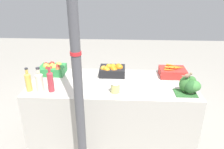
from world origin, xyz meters
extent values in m
plane|color=gray|center=(0.00, 0.00, 0.00)|extent=(10.00, 10.00, 0.00)
cube|color=#B7B2A8|center=(0.00, 0.00, 0.41)|extent=(1.87, 0.78, 0.81)
cylinder|color=#4C4C51|center=(-0.26, -0.59, 1.25)|extent=(0.08, 0.08, 2.51)
cylinder|color=red|center=(-0.26, -0.59, 1.35)|extent=(0.09, 0.09, 0.03)
cube|color=#2D8442|center=(-0.75, 0.22, 0.86)|extent=(0.31, 0.24, 0.10)
sphere|color=red|center=(-0.75, 0.16, 0.91)|extent=(0.06, 0.06, 0.06)
sphere|color=#9EBC42|center=(-0.71, 0.20, 0.91)|extent=(0.08, 0.08, 0.08)
sphere|color=red|center=(-0.77, 0.29, 0.91)|extent=(0.07, 0.07, 0.07)
sphere|color=red|center=(-0.78, 0.15, 0.91)|extent=(0.07, 0.07, 0.07)
sphere|color=#BC562D|center=(-0.65, 0.14, 0.90)|extent=(0.07, 0.07, 0.07)
sphere|color=#9EBC42|center=(-0.83, 0.21, 0.90)|extent=(0.08, 0.08, 0.08)
sphere|color=#9EBC42|center=(-0.72, 0.18, 0.91)|extent=(0.07, 0.07, 0.07)
sphere|color=#9EBC42|center=(-0.69, 0.29, 0.90)|extent=(0.08, 0.08, 0.08)
sphere|color=red|center=(-0.68, 0.20, 0.90)|extent=(0.08, 0.08, 0.08)
sphere|color=red|center=(-0.84, 0.25, 0.91)|extent=(0.07, 0.07, 0.07)
sphere|color=#9EBC42|center=(-0.75, 0.23, 0.90)|extent=(0.07, 0.07, 0.07)
cube|color=black|center=(-0.01, 0.22, 0.86)|extent=(0.31, 0.24, 0.10)
sphere|color=orange|center=(0.06, 0.28, 0.90)|extent=(0.07, 0.07, 0.07)
sphere|color=orange|center=(0.00, 0.20, 0.90)|extent=(0.08, 0.08, 0.08)
sphere|color=orange|center=(-0.05, 0.24, 0.91)|extent=(0.07, 0.07, 0.07)
sphere|color=orange|center=(0.00, 0.25, 0.90)|extent=(0.07, 0.07, 0.07)
sphere|color=orange|center=(-0.11, 0.17, 0.90)|extent=(0.08, 0.08, 0.08)
sphere|color=orange|center=(0.08, 0.21, 0.91)|extent=(0.09, 0.09, 0.09)
sphere|color=orange|center=(-0.06, 0.15, 0.90)|extent=(0.07, 0.07, 0.07)
sphere|color=orange|center=(0.02, 0.16, 0.89)|extent=(0.08, 0.08, 0.08)
sphere|color=orange|center=(-0.08, 0.16, 0.91)|extent=(0.08, 0.08, 0.08)
cube|color=red|center=(0.72, 0.22, 0.86)|extent=(0.31, 0.24, 0.10)
cone|color=orange|center=(0.67, 0.16, 0.92)|extent=(0.14, 0.04, 0.02)
cone|color=orange|center=(0.75, 0.20, 0.93)|extent=(0.13, 0.04, 0.03)
cone|color=orange|center=(0.79, 0.21, 0.93)|extent=(0.14, 0.06, 0.03)
cone|color=orange|center=(0.69, 0.21, 0.92)|extent=(0.14, 0.05, 0.03)
cone|color=orange|center=(0.72, 0.30, 0.92)|extent=(0.12, 0.06, 0.03)
cone|color=orange|center=(0.74, 0.24, 0.92)|extent=(0.16, 0.07, 0.03)
cube|color=#2D602D|center=(0.77, -0.22, 0.81)|extent=(0.22, 0.18, 0.01)
ellipsoid|color=#2D602D|center=(0.81, -0.23, 0.89)|extent=(0.13, 0.13, 0.14)
cylinder|color=#B2C693|center=(0.81, -0.23, 0.83)|extent=(0.03, 0.03, 0.02)
ellipsoid|color=#387033|center=(0.76, -0.18, 0.90)|extent=(0.11, 0.11, 0.16)
cylinder|color=#B2C693|center=(0.76, -0.18, 0.83)|extent=(0.03, 0.03, 0.02)
ellipsoid|color=#427F3D|center=(0.84, -0.22, 0.90)|extent=(0.15, 0.15, 0.11)
cylinder|color=#B2C693|center=(0.84, -0.22, 0.83)|extent=(0.03, 0.03, 0.02)
ellipsoid|color=#387033|center=(0.82, -0.18, 0.91)|extent=(0.10, 0.10, 0.15)
cylinder|color=#B2C693|center=(0.82, -0.18, 0.83)|extent=(0.03, 0.03, 0.02)
cylinder|color=gold|center=(-0.86, -0.24, 0.90)|extent=(0.06, 0.06, 0.18)
cone|color=gold|center=(-0.86, -0.24, 1.00)|extent=(0.06, 0.06, 0.02)
cylinder|color=gold|center=(-0.86, -0.24, 1.03)|extent=(0.03, 0.03, 0.04)
cylinder|color=#2D2D33|center=(-0.86, -0.24, 1.06)|extent=(0.03, 0.03, 0.01)
cylinder|color=beige|center=(-0.74, -0.24, 0.90)|extent=(0.08, 0.08, 0.18)
cone|color=beige|center=(-0.74, -0.24, 1.00)|extent=(0.08, 0.08, 0.02)
cylinder|color=beige|center=(-0.74, -0.24, 1.04)|extent=(0.04, 0.04, 0.04)
cylinder|color=#2D2D33|center=(-0.74, -0.24, 1.07)|extent=(0.04, 0.04, 0.01)
cylinder|color=#B2333D|center=(-0.62, -0.24, 0.91)|extent=(0.06, 0.06, 0.20)
cone|color=#B2333D|center=(-0.62, -0.24, 1.02)|extent=(0.06, 0.06, 0.03)
cylinder|color=#B2333D|center=(-0.62, -0.24, 1.06)|extent=(0.03, 0.03, 0.05)
cylinder|color=gold|center=(-0.62, -0.24, 1.10)|extent=(0.03, 0.03, 0.01)
cylinder|color=#D1CC75|center=(0.05, -0.23, 0.86)|extent=(0.09, 0.09, 0.10)
cylinder|color=white|center=(0.05, -0.23, 0.92)|extent=(0.10, 0.10, 0.01)
cube|color=#4C3D2D|center=(0.76, -0.22, 0.99)|extent=(0.02, 0.02, 0.01)
ellipsoid|color=#7A664C|center=(0.76, -0.22, 1.01)|extent=(0.08, 0.06, 0.04)
sphere|color=#897556|center=(0.80, -0.20, 1.03)|extent=(0.03, 0.03, 0.03)
cone|color=#4C3D28|center=(0.81, -0.20, 1.03)|extent=(0.02, 0.01, 0.01)
cube|color=#7A664C|center=(0.71, -0.24, 1.02)|extent=(0.04, 0.03, 0.01)
camera|label=1|loc=(0.12, -2.23, 1.90)|focal=35.00mm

